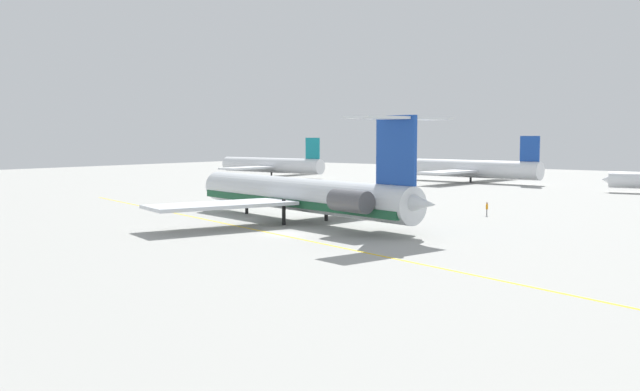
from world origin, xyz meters
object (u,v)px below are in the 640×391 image
airliner_far_left (269,165)px  ground_crew_portside (336,194)px  main_jetliner (305,195)px  ground_crew_near_nose (487,207)px  ground_crew_near_tail (322,194)px  airliner_mid_left (467,169)px  safety_cone_nose (305,200)px

airliner_far_left → ground_crew_portside: (53.47, -43.26, -1.74)m
main_jetliner → ground_crew_near_nose: bearing=-111.5°
ground_crew_portside → ground_crew_near_tail: bearing=-2.6°
main_jetliner → airliner_far_left: bearing=-32.4°
airliner_mid_left → safety_cone_nose: (1.09, -57.44, -2.70)m
airliner_far_left → ground_crew_near_tail: size_ratio=17.89×
main_jetliner → ground_crew_portside: main_jetliner is taller
airliner_mid_left → safety_cone_nose: bearing=95.3°
ground_crew_near_nose → ground_crew_portside: (-27.03, 4.13, 0.00)m
ground_crew_portside → safety_cone_nose: size_ratio=3.19×
ground_crew_near_tail → safety_cone_nose: ground_crew_near_tail is taller
airliner_far_left → airliner_mid_left: size_ratio=0.95×
main_jetliner → ground_crew_near_nose: 24.19m
main_jetliner → ground_crew_portside: (-13.46, 24.04, -2.21)m
ground_crew_near_nose → safety_cone_nose: (-30.63, 0.84, -0.84)m
airliner_far_left → ground_crew_near_nose: size_ratio=18.40×
main_jetliner → safety_cone_nose: main_jetliner is taller
airliner_far_left → airliner_mid_left: airliner_mid_left is taller
airliner_mid_left → ground_crew_near_nose: airliner_mid_left is taller
airliner_far_left → ground_crew_near_nose: bearing=148.7°
airliner_mid_left → ground_crew_near_nose: 66.39m
airliner_mid_left → safety_cone_nose: size_ratio=61.53×
airliner_far_left → main_jetliner: bearing=134.1°
main_jetliner → airliner_far_left: size_ratio=1.28×
airliner_mid_left → safety_cone_nose: 57.52m
ground_crew_near_tail → safety_cone_nose: size_ratio=3.28×
airliner_far_left → safety_cone_nose: size_ratio=58.67×
ground_crew_near_nose → main_jetliner: bearing=-150.0°
ground_crew_near_tail → main_jetliner: bearing=100.2°
ground_crew_portside → safety_cone_nose: 4.95m
main_jetliner → ground_crew_portside: 27.64m
main_jetliner → ground_crew_near_nose: (13.57, 19.91, -2.21)m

